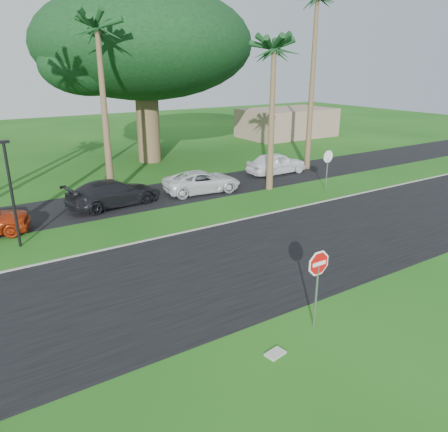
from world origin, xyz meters
name	(u,v)px	position (x,y,z in m)	size (l,w,h in m)	color
ground	(244,290)	(0.00, 0.00, 0.00)	(120.00, 120.00, 0.00)	#164812
road	(214,268)	(0.00, 2.00, 0.01)	(120.00, 8.00, 0.02)	black
parking_strip	(120,201)	(0.00, 12.50, 0.01)	(120.00, 5.00, 0.02)	black
curb	(169,236)	(0.00, 6.05, 0.03)	(120.00, 0.12, 0.06)	gray
stop_sign_near	(318,273)	(0.50, -3.00, 1.77)	(1.05, 0.07, 2.62)	gray
stop_sign_far	(328,162)	(12.00, 8.00, 1.77)	(1.05, 0.07, 2.62)	gray
palm_center	(97,33)	(0.00, 14.00, 9.16)	(5.00, 5.00, 10.50)	brown
palm_right_near	(274,52)	(9.00, 10.00, 8.19)	(5.00, 5.00, 9.50)	brown
palm_right_far	(317,1)	(15.00, 13.00, 11.58)	(5.00, 5.00, 13.00)	brown
canopy_tree	(144,45)	(6.00, 22.00, 8.95)	(16.50, 16.50, 13.12)	brown
streetlight_right	(11,188)	(-6.00, 8.50, 2.65)	(0.45, 0.25, 4.64)	black
building_far	(287,123)	(24.00, 26.00, 1.50)	(10.00, 6.00, 3.00)	gray
car_dark	(112,193)	(-0.64, 11.84, 0.74)	(2.09, 5.13, 1.49)	black
car_minivan	(202,182)	(4.99, 11.61, 0.67)	(2.22, 4.81, 1.34)	silver
car_pickup	(276,163)	(11.92, 12.90, 0.78)	(1.83, 4.55, 1.55)	white
utility_slab	(275,353)	(-1.36, -3.45, 0.03)	(0.55, 0.35, 0.06)	#A9A9A1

